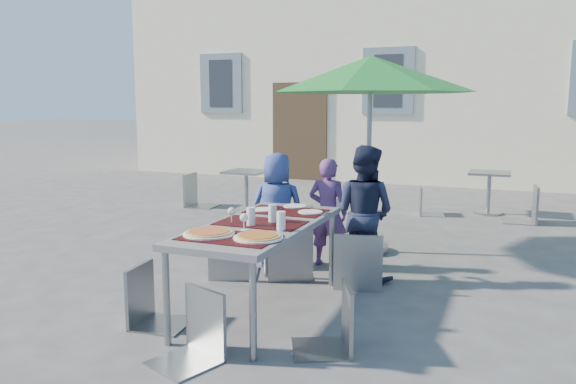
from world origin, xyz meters
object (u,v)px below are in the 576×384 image
at_px(chair_1, 290,221).
at_px(chair_3, 150,260).
at_px(pizza_near_right, 258,237).
at_px(chair_5, 193,285).
at_px(dining_table, 261,230).
at_px(bg_chair_l_1, 427,184).
at_px(chair_4, 334,279).
at_px(child_1, 328,212).
at_px(bg_chair_l_0, 196,170).
at_px(child_0, 277,210).
at_px(cafe_table_0, 246,186).
at_px(cafe_table_1, 489,187).
at_px(chair_2, 360,226).
at_px(pizza_near_left, 209,233).
at_px(patio_umbrella, 371,76).
at_px(bg_chair_r_1, 529,181).
at_px(child_2, 364,213).
at_px(bg_chair_r_0, 263,175).

relative_size(chair_1, chair_3, 1.11).
distance_m(pizza_near_right, chair_1, 1.46).
height_order(chair_3, chair_5, chair_5).
distance_m(dining_table, bg_chair_l_1, 4.79).
bearing_deg(chair_5, pizza_near_right, 62.43).
relative_size(chair_4, chair_5, 0.99).
xyz_separation_m(dining_table, child_1, (0.10, 1.49, -0.12)).
xyz_separation_m(chair_1, bg_chair_l_0, (-2.95, 3.12, 0.04)).
height_order(child_0, cafe_table_0, child_0).
bearing_deg(bg_chair_l_1, cafe_table_1, 26.59).
distance_m(chair_2, chair_3, 1.95).
relative_size(child_1, bg_chair_l_0, 1.10).
bearing_deg(child_0, bg_chair_l_1, -118.30).
bearing_deg(pizza_near_left, patio_umbrella, 79.04).
xyz_separation_m(dining_table, bg_chair_l_1, (0.67, 4.74, -0.21)).
height_order(child_0, chair_5, child_0).
bearing_deg(pizza_near_left, chair_2, 61.18).
xyz_separation_m(pizza_near_right, child_0, (-0.61, 1.79, -0.16)).
bearing_deg(bg_chair_r_1, bg_chair_l_1, 178.03).
bearing_deg(child_2, chair_5, 88.15).
xyz_separation_m(child_2, cafe_table_1, (1.00, 4.00, -0.24)).
relative_size(child_2, bg_chair_l_1, 1.58).
relative_size(patio_umbrella, bg_chair_l_1, 2.76).
bearing_deg(pizza_near_right, pizza_near_left, -176.26).
relative_size(chair_5, bg_chair_r_1, 0.87).
bearing_deg(chair_4, dining_table, 147.65).
xyz_separation_m(bg_chair_l_0, cafe_table_1, (4.62, 1.16, -0.20)).
xyz_separation_m(patio_umbrella, bg_chair_r_1, (1.77, 2.48, -1.41)).
bearing_deg(bg_chair_r_0, child_0, -62.71).
bearing_deg(pizza_near_right, bg_chair_r_1, 69.83).
distance_m(chair_4, patio_umbrella, 3.13).
distance_m(child_2, bg_chair_r_1, 3.83).
distance_m(patio_umbrella, cafe_table_0, 3.32).
relative_size(cafe_table_0, bg_chair_r_1, 0.65).
distance_m(pizza_near_right, bg_chair_l_0, 5.59).
relative_size(chair_2, chair_3, 1.13).
distance_m(pizza_near_right, bg_chair_l_1, 5.27).
height_order(child_1, cafe_table_0, child_1).
distance_m(dining_table, chair_3, 0.91).
relative_size(dining_table, patio_umbrella, 0.80).
height_order(chair_1, bg_chair_l_0, bg_chair_l_0).
height_order(dining_table, chair_4, chair_4).
xyz_separation_m(pizza_near_right, child_2, (0.35, 1.69, -0.11)).
relative_size(patio_umbrella, bg_chair_l_0, 2.18).
xyz_separation_m(dining_table, bg_chair_r_0, (-1.87, 4.13, -0.12)).
bearing_deg(child_2, chair_1, 36.14).
height_order(pizza_near_left, chair_3, chair_3).
relative_size(chair_4, bg_chair_r_1, 0.86).
relative_size(chair_3, bg_chair_r_1, 0.87).
height_order(child_0, cafe_table_1, child_0).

